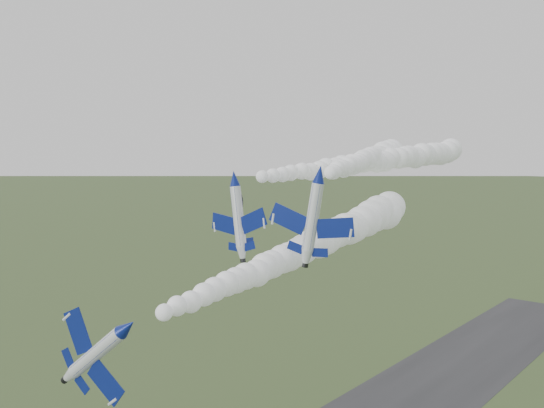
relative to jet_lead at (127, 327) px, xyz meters
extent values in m
cylinder|color=silver|center=(-0.05, 0.09, -0.03)|extent=(3.37, 8.29, 2.02)
cone|color=navy|center=(0.82, -4.92, -0.03)|extent=(2.35, 2.43, 2.02)
cone|color=silver|center=(-0.89, 4.92, -0.03)|extent=(2.29, 2.05, 2.02)
cylinder|color=black|center=(-1.05, 5.86, -0.03)|extent=(1.11, 0.74, 1.02)
ellipsoid|color=black|center=(0.72, -1.88, 0.30)|extent=(1.80, 2.95, 1.35)
cube|color=navy|center=(-2.05, 0.53, 2.15)|extent=(3.18, 2.75, 3.55)
cube|color=navy|center=(1.46, 1.13, -2.38)|extent=(3.18, 2.75, 3.55)
cube|color=navy|center=(-1.68, 3.90, 1.18)|extent=(1.42, 1.26, 1.57)
cube|color=navy|center=(0.19, 4.23, -1.24)|extent=(1.42, 1.26, 1.57)
cube|color=navy|center=(0.26, 4.00, 0.74)|extent=(1.97, 1.81, 1.39)
cylinder|color=silver|center=(-9.90, 25.51, 12.53)|extent=(2.13, 8.22, 1.64)
cone|color=navy|center=(-10.21, 20.39, 12.53)|extent=(1.77, 2.23, 1.64)
cone|color=silver|center=(-9.61, 30.43, 12.53)|extent=(1.75, 1.84, 1.64)
cylinder|color=black|center=(-9.55, 31.40, 12.53)|extent=(0.87, 0.63, 0.83)
ellipsoid|color=black|center=(-10.11, 23.42, 13.07)|extent=(1.26, 2.85, 1.10)
cube|color=navy|center=(-12.71, 26.45, 11.97)|extent=(4.56, 2.59, 0.77)
cube|color=navy|center=(-6.97, 26.11, 12.80)|extent=(4.56, 2.59, 0.77)
cube|color=navy|center=(-11.19, 29.66, 12.31)|extent=(1.99, 1.18, 0.37)
cube|color=navy|center=(-8.13, 29.47, 12.75)|extent=(1.99, 1.18, 0.37)
cube|color=navy|center=(-9.85, 29.34, 13.78)|extent=(0.51, 1.57, 2.12)
cylinder|color=silver|center=(3.47, 26.33, 13.47)|extent=(4.53, 8.47, 1.71)
cone|color=navy|center=(5.31, 21.36, 13.47)|extent=(2.37, 2.66, 1.71)
cone|color=silver|center=(1.69, 31.11, 13.47)|extent=(2.23, 2.28, 1.71)
cylinder|color=black|center=(1.35, 32.05, 13.47)|extent=(1.02, 0.86, 0.87)
ellipsoid|color=black|center=(4.30, 24.33, 14.03)|extent=(2.07, 3.10, 1.14)
cube|color=navy|center=(0.39, 26.04, 13.78)|extent=(5.12, 3.84, 0.84)
cube|color=navy|center=(5.95, 28.10, 12.87)|extent=(5.12, 3.84, 0.84)
cube|color=navy|center=(0.52, 29.71, 13.72)|extent=(2.25, 1.72, 0.40)
cube|color=navy|center=(3.49, 30.82, 13.23)|extent=(2.25, 1.72, 0.40)
cube|color=navy|center=(2.28, 30.11, 14.76)|extent=(0.98, 1.66, 2.19)
camera|label=1|loc=(45.67, -34.08, 16.98)|focal=40.00mm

